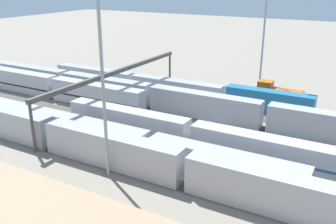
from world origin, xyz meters
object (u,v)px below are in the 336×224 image
Objects in this scene: train_on_track_3 at (204,105)px; light_mast_1 at (101,53)px; light_mast_0 at (265,19)px; train_on_track_4 at (55,88)px; train_on_track_6 at (267,153)px; train_on_track_0 at (277,96)px; train_on_track_8 at (185,170)px; train_on_track_7 at (88,131)px; train_on_track_1 at (170,87)px; signal_gantry at (116,75)px.

light_mast_1 reaches higher than train_on_track_3.
light_mast_0 is (-5.52, -18.73, 15.11)m from train_on_track_3.
light_mast_0 reaches higher than train_on_track_4.
train_on_track_0 is at bearing -78.68° from train_on_track_6.
train_on_track_8 and train_on_track_6 have the same top height.
light_mast_1 reaches higher than train_on_track_7.
train_on_track_7 is 23.42m from train_on_track_3.
light_mast_0 is 1.03× the size of light_mast_1.
train_on_track_0 is at bearing -125.22° from train_on_track_3.
signal_gantry reaches higher than train_on_track_1.
train_on_track_8 is 21.38m from train_on_track_7.
signal_gantry is at bearing 16.28° from train_on_track_3.
train_on_track_7 is at bearing -13.53° from train_on_track_8.
train_on_track_3 is (8.62, -25.00, 0.00)m from train_on_track_8.
train_on_track_0 is 0.15× the size of train_on_track_1.
train_on_track_6 is at bearing 101.32° from train_on_track_0.
train_on_track_1 reaches higher than train_on_track_7.
train_on_track_6 is at bearing 137.89° from train_on_track_3.
train_on_track_1 is at bearing -73.90° from light_mast_1.
train_on_track_0 and train_on_track_6 have the same top height.
train_on_track_1 is 16.53m from signal_gantry.
train_on_track_3 is 2.66× the size of signal_gantry.
signal_gantry is (4.00, 15.00, 5.68)m from train_on_track_1.
train_on_track_6 is 1.51× the size of train_on_track_4.
train_on_track_8 is 1.34× the size of train_on_track_7.
signal_gantry is (17.12, 5.00, 5.18)m from train_on_track_3.
light_mast_1 is at bearing 123.47° from signal_gantry.
light_mast_0 is (11.07, -33.73, 15.12)m from train_on_track_6.
train_on_track_0 and train_on_track_3 have the same top height.
train_on_track_8 is 33.00m from signal_gantry.
train_on_track_3 is (16.59, -15.00, 0.01)m from train_on_track_6.
train_on_track_4 is (45.32, 20.00, 0.43)m from train_on_track_0.
light_mast_0 is 34.27m from signal_gantry.
signal_gantry is at bearing 180.00° from train_on_track_4.
train_on_track_1 is at bearing 25.10° from light_mast_0.
light_mast_1 is (-10.79, 37.37, 15.16)m from train_on_track_1.
train_on_track_1 is (21.74, -35.00, -0.51)m from train_on_track_8.
train_on_track_8 and train_on_track_3 have the same top height.
train_on_track_4 is at bearing -34.63° from light_mast_1.
light_mast_1 is at bearing 143.13° from train_on_track_7.
train_on_track_3 is 4.42× the size of light_mast_1.
train_on_track_4 is (22.56, -15.00, 0.59)m from train_on_track_7.
train_on_track_4 is (51.32, -10.00, -0.02)m from train_on_track_6.
train_on_track_3 is at bearing -121.30° from train_on_track_7.
train_on_track_1 is 1.41× the size of train_on_track_4.
train_on_track_1 is 38.83m from train_on_track_6.
signal_gantry reaches higher than train_on_track_4.
train_on_track_0 is 49.53m from train_on_track_4.
light_mast_0 is (5.07, -3.73, 15.57)m from train_on_track_0.
train_on_track_6 is at bearing -170.14° from train_on_track_7.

